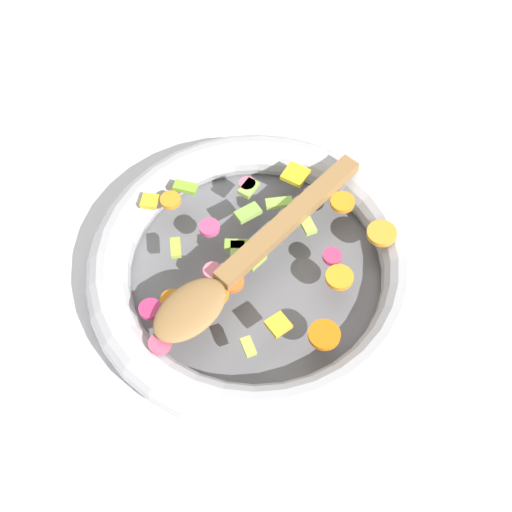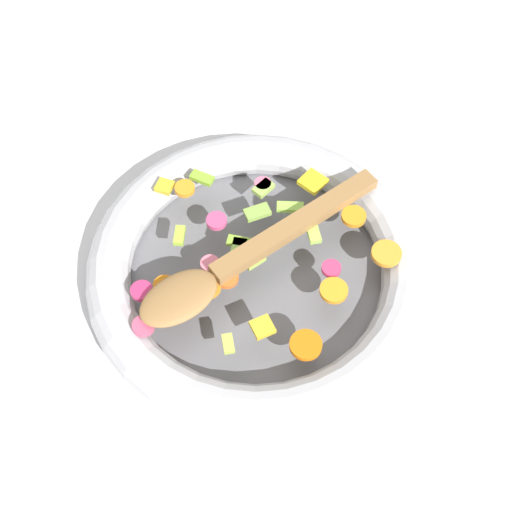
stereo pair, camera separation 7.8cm
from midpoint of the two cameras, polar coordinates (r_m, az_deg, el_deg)
name	(u,v)px [view 1 (the left image)]	position (r m, az deg, el deg)	size (l,w,h in m)	color
ground_plane	(256,279)	(0.83, -2.71, -2.06)	(4.00, 4.00, 0.00)	silver
skillet	(256,269)	(0.81, -2.77, -1.28)	(0.38, 0.38, 0.05)	slate
chopped_vegetables	(255,257)	(0.78, -2.98, -0.31)	(0.30, 0.28, 0.01)	orange
wooden_spoon	(241,263)	(0.77, -4.14, -0.82)	(0.19, 0.29, 0.01)	olive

